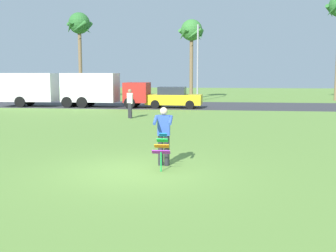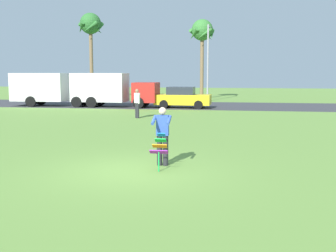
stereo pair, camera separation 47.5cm
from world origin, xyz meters
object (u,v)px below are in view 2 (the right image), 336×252
at_px(palm_tree_left_near, 91,27).
at_px(streetlight_pole, 208,58).
at_px(parked_truck_red_cab, 110,89).
at_px(palm_tree_right_near, 202,33).
at_px(parked_truck_white_box, 50,88).
at_px(parked_car_yellow, 182,98).
at_px(kite_held, 160,147).
at_px(person_kite_flyer, 163,134).
at_px(person_walker_near, 137,102).

xyz_separation_m(palm_tree_left_near, streetlight_pole, (11.92, -2.00, -3.14)).
bearing_deg(parked_truck_red_cab, palm_tree_right_near, 59.73).
bearing_deg(parked_truck_white_box, parked_car_yellow, 0.00).
height_order(kite_held, palm_tree_left_near, palm_tree_left_near).
bearing_deg(palm_tree_right_near, parked_truck_white_box, -136.37).
distance_m(person_kite_flyer, parked_car_yellow, 19.76).
height_order(parked_truck_red_cab, parked_car_yellow, parked_truck_red_cab).
bearing_deg(parked_car_yellow, palm_tree_right_near, 86.87).
xyz_separation_m(person_kite_flyer, streetlight_pole, (-0.51, 27.31, 3.05)).
xyz_separation_m(parked_car_yellow, streetlight_pole, (1.39, 7.64, 3.22)).
distance_m(person_kite_flyer, parked_truck_white_box, 23.35).
bearing_deg(palm_tree_left_near, person_walker_near, -62.76).
relative_size(palm_tree_left_near, palm_tree_right_near, 1.09).
distance_m(parked_truck_white_box, person_walker_near, 11.54).
bearing_deg(palm_tree_left_near, parked_car_yellow, -42.47).
distance_m(parked_truck_white_box, parked_car_yellow, 10.68).
height_order(palm_tree_right_near, person_walker_near, palm_tree_right_near).
bearing_deg(parked_truck_red_cab, parked_truck_white_box, 179.98).
bearing_deg(palm_tree_left_near, parked_truck_red_cab, -63.26).
bearing_deg(kite_held, palm_tree_right_near, 92.49).
xyz_separation_m(streetlight_pole, person_walker_near, (-3.17, -14.99, -3.06)).
bearing_deg(parked_truck_white_box, streetlight_pole, 32.37).
xyz_separation_m(parked_truck_white_box, streetlight_pole, (12.05, 7.64, 2.59)).
bearing_deg(palm_tree_right_near, parked_truck_red_cab, -120.27).
xyz_separation_m(person_kite_flyer, parked_truck_white_box, (-12.57, 19.67, 0.46)).
relative_size(person_kite_flyer, parked_truck_white_box, 0.26).
height_order(parked_truck_white_box, parked_truck_red_cab, same).
height_order(person_kite_flyer, palm_tree_right_near, palm_tree_right_near).
distance_m(parked_truck_white_box, palm_tree_left_near, 11.21).
distance_m(person_kite_flyer, palm_tree_left_near, 32.43).
height_order(palm_tree_left_near, person_walker_near, palm_tree_left_near).
bearing_deg(parked_car_yellow, streetlight_pole, 79.67).
bearing_deg(person_kite_flyer, person_walker_near, 106.67).
bearing_deg(parked_car_yellow, person_kite_flyer, -84.46).
xyz_separation_m(kite_held, palm_tree_left_near, (-12.46, 29.91, 6.47)).
relative_size(kite_held, palm_tree_right_near, 0.13).
height_order(person_kite_flyer, kite_held, person_kite_flyer).
relative_size(parked_truck_red_cab, streetlight_pole, 0.97).
xyz_separation_m(palm_tree_right_near, person_walker_near, (-2.37, -18.07, -5.56)).
relative_size(streetlight_pole, person_walker_near, 4.05).
bearing_deg(streetlight_pole, person_kite_flyer, -88.92).
relative_size(parked_car_yellow, streetlight_pole, 0.61).
distance_m(palm_tree_left_near, streetlight_pole, 12.49).
xyz_separation_m(person_kite_flyer, kite_held, (0.03, -0.60, -0.28)).
height_order(parked_truck_white_box, palm_tree_left_near, palm_tree_left_near).
relative_size(parked_truck_white_box, palm_tree_right_near, 0.86).
relative_size(parked_car_yellow, palm_tree_right_near, 0.54).
distance_m(kite_held, parked_truck_white_box, 23.88).
xyz_separation_m(parked_truck_red_cab, palm_tree_left_near, (-4.86, 9.64, 5.73)).
bearing_deg(parked_car_yellow, person_walker_near, -103.61).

